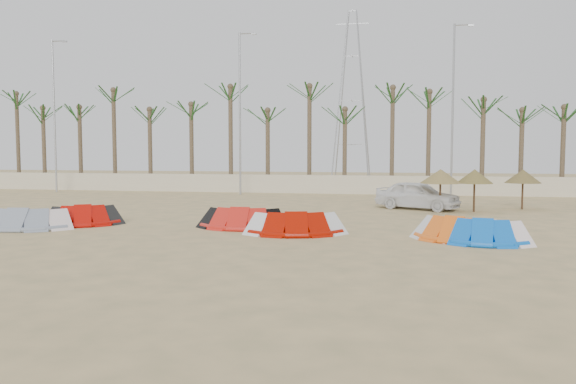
% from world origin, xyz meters
% --- Properties ---
extents(ground, '(120.00, 120.00, 0.00)m').
position_xyz_m(ground, '(0.00, 0.00, 0.00)').
color(ground, '#DEB87A').
rests_on(ground, ground).
extents(boundary_wall, '(60.00, 0.30, 1.30)m').
position_xyz_m(boundary_wall, '(0.00, 22.00, 0.65)').
color(boundary_wall, beige).
rests_on(boundary_wall, ground).
extents(palm_line, '(52.00, 4.00, 7.70)m').
position_xyz_m(palm_line, '(0.67, 23.50, 6.44)').
color(palm_line, brown).
rests_on(palm_line, ground).
extents(lamp_a, '(1.25, 0.14, 11.00)m').
position_xyz_m(lamp_a, '(-19.96, 20.00, 5.77)').
color(lamp_a, '#A5A8AD').
rests_on(lamp_a, ground).
extents(lamp_b, '(1.25, 0.14, 11.00)m').
position_xyz_m(lamp_b, '(-5.96, 20.00, 5.77)').
color(lamp_b, '#A5A8AD').
rests_on(lamp_b, ground).
extents(lamp_c, '(1.25, 0.14, 11.00)m').
position_xyz_m(lamp_c, '(8.04, 20.00, 5.77)').
color(lamp_c, '#A5A8AD').
rests_on(lamp_c, ground).
extents(pylon, '(3.00, 3.00, 14.00)m').
position_xyz_m(pylon, '(1.00, 28.00, 0.00)').
color(pylon, '#A5A8AD').
rests_on(pylon, ground).
extents(kite_grey, '(3.84, 1.98, 0.90)m').
position_xyz_m(kite_grey, '(-9.75, 2.39, 0.42)').
color(kite_grey, '#848EA0').
rests_on(kite_grey, ground).
extents(kite_red_left, '(3.52, 2.63, 0.90)m').
position_xyz_m(kite_red_left, '(-8.04, 3.84, 0.42)').
color(kite_red_left, '#BA0C04').
rests_on(kite_red_left, ground).
extents(kite_red_mid, '(3.46, 1.59, 0.90)m').
position_xyz_m(kite_red_mid, '(-1.46, 4.19, 0.42)').
color(kite_red_mid, red).
rests_on(kite_red_mid, ground).
extents(kite_red_right, '(3.80, 2.20, 0.90)m').
position_xyz_m(kite_red_right, '(0.90, 3.04, 0.42)').
color(kite_red_right, '#A40E00').
rests_on(kite_red_right, ground).
extents(kite_orange, '(3.47, 2.51, 0.90)m').
position_xyz_m(kite_orange, '(6.47, 2.57, 0.42)').
color(kite_orange, orange).
rests_on(kite_orange, ground).
extents(kite_blue, '(3.20, 1.95, 0.90)m').
position_xyz_m(kite_blue, '(7.28, 2.09, 0.42)').
color(kite_blue, blue).
rests_on(kite_blue, ground).
extents(parasol_left, '(2.01, 2.01, 2.13)m').
position_xyz_m(parasol_left, '(6.66, 11.37, 1.78)').
color(parasol_left, '#4C331E').
rests_on(parasol_left, ground).
extents(parasol_mid, '(1.79, 1.79, 2.13)m').
position_xyz_m(parasol_mid, '(8.33, 11.77, 1.77)').
color(parasol_mid, '#4C331E').
rests_on(parasol_mid, ground).
extents(parasol_right, '(1.83, 1.83, 2.07)m').
position_xyz_m(parasol_right, '(10.95, 13.48, 1.72)').
color(parasol_right, '#4C331E').
rests_on(parasol_right, ground).
extents(car, '(4.66, 3.49, 1.48)m').
position_xyz_m(car, '(5.62, 12.50, 0.74)').
color(car, white).
rests_on(car, ground).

